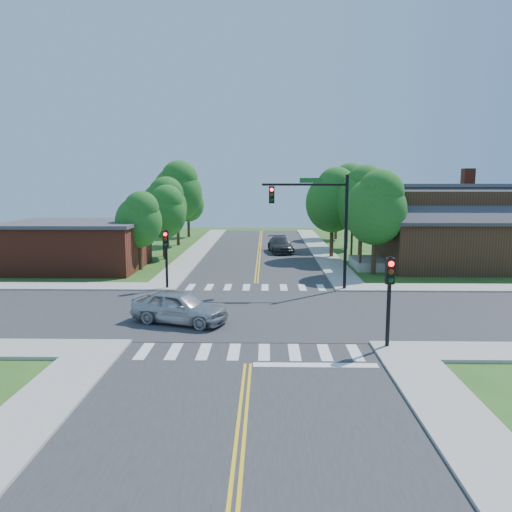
{
  "coord_description": "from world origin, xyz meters",
  "views": [
    {
      "loc": [
        0.67,
        -25.24,
        6.69
      ],
      "look_at": [
        0.04,
        5.4,
        2.2
      ],
      "focal_mm": 35.0,
      "sensor_mm": 36.0,
      "label": 1
    }
  ],
  "objects_px": {
    "signal_mast_ne": "(319,213)",
    "signal_pole_nw": "(166,248)",
    "signal_pole_se": "(390,285)",
    "house_ne": "(449,226)",
    "car_silver": "(180,308)",
    "car_dgrey": "(280,245)"
  },
  "relations": [
    {
      "from": "house_ne",
      "to": "car_silver",
      "type": "bearing_deg",
      "value": -138.64
    },
    {
      "from": "car_silver",
      "to": "car_dgrey",
      "type": "xyz_separation_m",
      "value": [
        5.52,
        24.74,
        -0.06
      ]
    },
    {
      "from": "signal_pole_nw",
      "to": "car_dgrey",
      "type": "distance_m",
      "value": 18.79
    },
    {
      "from": "house_ne",
      "to": "signal_mast_ne",
      "type": "bearing_deg",
      "value": -142.32
    },
    {
      "from": "car_silver",
      "to": "signal_mast_ne",
      "type": "bearing_deg",
      "value": -23.93
    },
    {
      "from": "signal_mast_ne",
      "to": "signal_pole_nw",
      "type": "bearing_deg",
      "value": -179.93
    },
    {
      "from": "house_ne",
      "to": "car_silver",
      "type": "height_order",
      "value": "house_ne"
    },
    {
      "from": "house_ne",
      "to": "signal_pole_se",
      "type": "bearing_deg",
      "value": -115.58
    },
    {
      "from": "signal_pole_se",
      "to": "house_ne",
      "type": "bearing_deg",
      "value": 64.42
    },
    {
      "from": "signal_mast_ne",
      "to": "house_ne",
      "type": "xyz_separation_m",
      "value": [
        11.19,
        8.65,
        -1.52
      ]
    },
    {
      "from": "signal_pole_nw",
      "to": "car_dgrey",
      "type": "bearing_deg",
      "value": 65.82
    },
    {
      "from": "signal_pole_se",
      "to": "house_ne",
      "type": "distance_m",
      "value": 22.03
    },
    {
      "from": "signal_mast_ne",
      "to": "house_ne",
      "type": "relative_size",
      "value": 0.55
    },
    {
      "from": "signal_mast_ne",
      "to": "signal_pole_se",
      "type": "distance_m",
      "value": 11.55
    },
    {
      "from": "signal_pole_se",
      "to": "car_silver",
      "type": "bearing_deg",
      "value": 158.85
    },
    {
      "from": "car_silver",
      "to": "signal_pole_se",
      "type": "bearing_deg",
      "value": -91.32
    },
    {
      "from": "signal_pole_nw",
      "to": "house_ne",
      "type": "distance_m",
      "value": 22.45
    },
    {
      "from": "signal_pole_se",
      "to": "house_ne",
      "type": "relative_size",
      "value": 0.29
    },
    {
      "from": "house_ne",
      "to": "car_dgrey",
      "type": "bearing_deg",
      "value": 147.26
    },
    {
      "from": "signal_pole_nw",
      "to": "car_silver",
      "type": "xyz_separation_m",
      "value": [
        2.13,
        -7.69,
        -1.87
      ]
    },
    {
      "from": "signal_pole_se",
      "to": "house_ne",
      "type": "xyz_separation_m",
      "value": [
        9.51,
        19.86,
        0.67
      ]
    },
    {
      "from": "house_ne",
      "to": "car_dgrey",
      "type": "relative_size",
      "value": 2.47
    }
  ]
}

